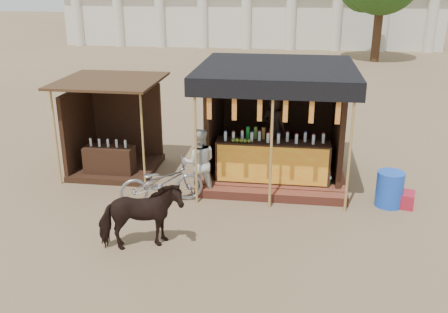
% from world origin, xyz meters
% --- Properties ---
extents(ground, '(120.00, 120.00, 0.00)m').
position_xyz_m(ground, '(0.00, 0.00, 0.00)').
color(ground, '#846B4C').
rests_on(ground, ground).
extents(main_stall, '(3.60, 3.61, 2.78)m').
position_xyz_m(main_stall, '(1.00, 3.36, 1.03)').
color(main_stall, brown).
rests_on(main_stall, ground).
extents(secondary_stall, '(2.40, 2.40, 2.38)m').
position_xyz_m(secondary_stall, '(-3.17, 3.24, 0.85)').
color(secondary_stall, '#331E12').
rests_on(secondary_stall, ground).
extents(cow, '(1.65, 1.20, 1.27)m').
position_xyz_m(cow, '(-1.22, -0.51, 0.63)').
color(cow, black).
rests_on(cow, ground).
extents(motorbike, '(1.93, 1.29, 0.96)m').
position_xyz_m(motorbike, '(-1.36, 1.47, 0.48)').
color(motorbike, gray).
rests_on(motorbike, ground).
extents(bystander, '(0.88, 0.75, 1.57)m').
position_xyz_m(bystander, '(-0.62, 2.00, 0.78)').
color(bystander, beige).
rests_on(bystander, ground).
extents(blue_barrel, '(0.64, 0.64, 0.78)m').
position_xyz_m(blue_barrel, '(3.56, 2.00, 0.39)').
color(blue_barrel, blue).
rests_on(blue_barrel, ground).
extents(red_crate, '(0.45, 0.52, 0.33)m').
position_xyz_m(red_crate, '(3.92, 2.00, 0.16)').
color(red_crate, '#A31B2D').
rests_on(red_crate, ground).
extents(cooler, '(0.65, 0.45, 0.46)m').
position_xyz_m(cooler, '(2.02, 2.57, 0.23)').
color(cooler, '#187030').
rests_on(cooler, ground).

